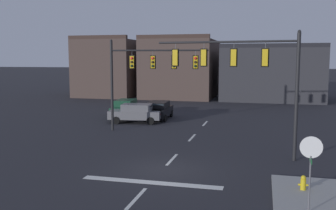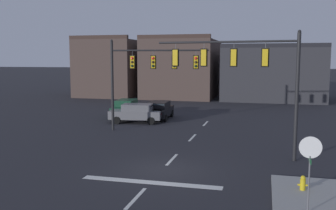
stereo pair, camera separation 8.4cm
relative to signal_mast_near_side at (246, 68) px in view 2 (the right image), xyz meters
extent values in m
plane|color=#232328|center=(-3.76, -3.65, -4.93)|extent=(400.00, 400.00, 0.00)
cube|color=silver|center=(-3.76, -5.65, -4.92)|extent=(6.40, 0.50, 0.01)
cube|color=silver|center=(-3.76, -7.65, -4.92)|extent=(0.16, 2.40, 0.01)
cube|color=silver|center=(-3.76, -1.65, -4.92)|extent=(0.16, 2.40, 0.01)
cube|color=silver|center=(-3.76, 4.35, -4.92)|extent=(0.16, 2.40, 0.01)
cube|color=silver|center=(-3.76, 10.35, -4.92)|extent=(0.16, 2.40, 0.01)
cylinder|color=black|center=(2.68, -0.25, -1.52)|extent=(0.20, 0.20, 6.81)
cylinder|color=black|center=(-1.18, 0.09, 1.45)|extent=(7.73, 0.80, 0.12)
sphere|color=black|center=(2.68, -0.25, 1.93)|extent=(0.18, 0.18, 0.18)
cylinder|color=#56565B|center=(1.01, -0.10, 1.22)|extent=(0.03, 0.03, 0.35)
cube|color=gold|center=(1.01, -0.10, 0.59)|extent=(0.32, 0.27, 0.90)
sphere|color=red|center=(1.02, 0.03, 0.87)|extent=(0.20, 0.20, 0.20)
sphere|color=#2D2314|center=(1.02, 0.03, 0.59)|extent=(0.20, 0.20, 0.20)
sphere|color=black|center=(1.02, 0.03, 0.31)|extent=(0.20, 0.20, 0.20)
cube|color=black|center=(1.00, -0.12, 0.59)|extent=(0.42, 0.07, 1.02)
cylinder|color=#56565B|center=(-0.67, 0.04, 1.22)|extent=(0.03, 0.03, 0.35)
cube|color=gold|center=(-0.67, 0.04, 0.59)|extent=(0.32, 0.27, 0.90)
sphere|color=red|center=(-0.66, 0.17, 0.87)|extent=(0.20, 0.20, 0.20)
sphere|color=#2D2314|center=(-0.66, 0.17, 0.59)|extent=(0.20, 0.20, 0.20)
sphere|color=black|center=(-0.66, 0.17, 0.31)|extent=(0.20, 0.20, 0.20)
cube|color=black|center=(-0.67, 0.03, 0.59)|extent=(0.42, 0.07, 1.02)
cylinder|color=#56565B|center=(-2.35, 0.19, 1.22)|extent=(0.03, 0.03, 0.35)
cube|color=gold|center=(-2.35, 0.19, 0.59)|extent=(0.32, 0.27, 0.90)
sphere|color=red|center=(-2.34, 0.32, 0.87)|extent=(0.20, 0.20, 0.20)
sphere|color=#2D2314|center=(-2.34, 0.32, 0.59)|extent=(0.20, 0.20, 0.20)
sphere|color=black|center=(-2.34, 0.32, 0.31)|extent=(0.20, 0.20, 0.20)
cube|color=black|center=(-2.35, 0.17, 0.59)|extent=(0.42, 0.07, 1.02)
cylinder|color=#56565B|center=(-4.03, 0.34, 1.22)|extent=(0.03, 0.03, 0.35)
cube|color=gold|center=(-4.03, 0.34, 0.59)|extent=(0.32, 0.27, 0.90)
sphere|color=red|center=(-4.02, 0.47, 0.87)|extent=(0.20, 0.20, 0.20)
sphere|color=#2D2314|center=(-4.02, 0.47, 0.59)|extent=(0.20, 0.20, 0.20)
sphere|color=black|center=(-4.02, 0.47, 0.31)|extent=(0.20, 0.20, 0.20)
cube|color=black|center=(-4.03, 0.32, 0.59)|extent=(0.42, 0.07, 1.02)
cylinder|color=black|center=(-10.17, 5.59, -1.56)|extent=(0.20, 0.20, 6.74)
cylinder|color=black|center=(-6.57, 6.02, 1.13)|extent=(7.21, 0.99, 0.12)
sphere|color=black|center=(-10.17, 5.59, 1.87)|extent=(0.18, 0.18, 0.18)
cylinder|color=#56565B|center=(-8.60, 5.78, 0.90)|extent=(0.03, 0.03, 0.35)
cube|color=gold|center=(-8.60, 5.78, 0.27)|extent=(0.33, 0.27, 0.90)
sphere|color=red|center=(-8.59, 5.65, 0.55)|extent=(0.20, 0.20, 0.20)
sphere|color=#2D2314|center=(-8.59, 5.65, 0.27)|extent=(0.20, 0.20, 0.20)
sphere|color=black|center=(-8.59, 5.65, -0.01)|extent=(0.20, 0.20, 0.20)
cube|color=black|center=(-8.61, 5.80, 0.27)|extent=(0.42, 0.08, 1.02)
cylinder|color=#56565B|center=(-7.04, 5.97, 0.90)|extent=(0.03, 0.03, 0.35)
cube|color=gold|center=(-7.04, 5.97, 0.27)|extent=(0.33, 0.27, 0.90)
sphere|color=red|center=(-7.02, 5.84, 0.55)|extent=(0.20, 0.20, 0.20)
sphere|color=#2D2314|center=(-7.02, 5.84, 0.27)|extent=(0.20, 0.20, 0.20)
sphere|color=black|center=(-7.02, 5.84, -0.01)|extent=(0.20, 0.20, 0.20)
cube|color=black|center=(-7.04, 5.99, 0.27)|extent=(0.42, 0.08, 1.02)
cylinder|color=#56565B|center=(-5.48, 6.16, 0.90)|extent=(0.03, 0.03, 0.35)
cube|color=gold|center=(-5.48, 6.16, 0.27)|extent=(0.33, 0.27, 0.90)
sphere|color=red|center=(-5.46, 6.03, 0.55)|extent=(0.20, 0.20, 0.20)
sphere|color=#2D2314|center=(-5.46, 6.03, 0.27)|extent=(0.20, 0.20, 0.20)
sphere|color=black|center=(-5.46, 6.03, -0.01)|extent=(0.20, 0.20, 0.20)
cube|color=black|center=(-5.48, 6.18, 0.27)|extent=(0.42, 0.08, 1.02)
cylinder|color=#56565B|center=(-3.91, 6.35, 0.90)|extent=(0.03, 0.03, 0.35)
cube|color=gold|center=(-3.91, 6.35, 0.27)|extent=(0.33, 0.27, 0.90)
sphere|color=red|center=(-3.90, 6.22, 0.55)|extent=(0.20, 0.20, 0.20)
sphere|color=#2D2314|center=(-3.90, 6.22, 0.27)|extent=(0.20, 0.20, 0.20)
sphere|color=black|center=(-3.90, 6.22, -0.01)|extent=(0.20, 0.20, 0.20)
cube|color=black|center=(-3.91, 6.37, 0.27)|extent=(0.42, 0.08, 1.02)
cylinder|color=#56565B|center=(2.62, -7.80, -3.85)|extent=(0.06, 0.06, 2.15)
cylinder|color=white|center=(2.62, -7.80, -2.48)|extent=(0.76, 0.03, 0.76)
cylinder|color=#B21414|center=(2.62, -7.78, -2.48)|extent=(0.68, 0.03, 0.68)
cube|color=#19592D|center=(2.62, -7.80, -2.93)|extent=(0.02, 0.64, 0.16)
cube|color=black|center=(-8.19, 11.77, -4.23)|extent=(1.98, 4.47, 0.70)
cube|color=black|center=(-8.19, 11.62, -3.60)|extent=(1.70, 2.53, 0.56)
cube|color=#2D3842|center=(-8.22, 12.39, -3.62)|extent=(1.53, 0.31, 0.47)
cube|color=#2D3842|center=(-8.14, 10.45, -3.62)|extent=(1.53, 0.28, 0.46)
cylinder|color=black|center=(-9.10, 13.19, -4.61)|extent=(0.25, 0.65, 0.64)
cylinder|color=black|center=(-7.40, 13.26, -4.61)|extent=(0.25, 0.65, 0.64)
cylinder|color=black|center=(-8.98, 10.29, -4.61)|extent=(0.25, 0.65, 0.64)
cylinder|color=black|center=(-7.28, 10.36, -4.61)|extent=(0.25, 0.65, 0.64)
sphere|color=silver|center=(-8.86, 13.93, -4.18)|extent=(0.16, 0.16, 0.16)
sphere|color=silver|center=(-7.71, 13.98, -4.18)|extent=(0.16, 0.16, 0.16)
cube|color=maroon|center=(-8.10, 9.60, -4.15)|extent=(1.37, 0.10, 0.12)
cube|color=#143D28|center=(-11.60, 12.25, -4.23)|extent=(2.13, 4.52, 0.70)
cube|color=#143D28|center=(-11.62, 12.40, -3.60)|extent=(1.78, 2.58, 0.56)
cube|color=#2D3842|center=(-11.56, 11.63, -3.62)|extent=(1.53, 0.36, 0.47)
cube|color=#2D3842|center=(-11.71, 13.56, -3.62)|extent=(1.53, 0.33, 0.46)
cylinder|color=black|center=(-10.65, 10.86, -4.61)|extent=(0.27, 0.65, 0.64)
cylinder|color=black|center=(-12.34, 10.73, -4.61)|extent=(0.27, 0.65, 0.64)
cylinder|color=black|center=(-10.87, 13.76, -4.61)|extent=(0.27, 0.65, 0.64)
cylinder|color=black|center=(-12.56, 13.63, -4.61)|extent=(0.27, 0.65, 0.64)
sphere|color=silver|center=(-10.86, 10.12, -4.18)|extent=(0.16, 0.16, 0.16)
sphere|color=silver|center=(-12.01, 10.03, -4.18)|extent=(0.16, 0.16, 0.16)
cube|color=maroon|center=(-11.77, 14.42, -4.15)|extent=(1.37, 0.14, 0.12)
cube|color=slate|center=(-9.63, 9.30, -4.23)|extent=(4.60, 2.37, 0.70)
cube|color=slate|center=(-9.48, 9.32, -3.60)|extent=(2.66, 1.92, 0.56)
cube|color=#2D3842|center=(-10.24, 9.22, -3.62)|extent=(0.45, 1.54, 0.47)
cube|color=#2D3842|center=(-8.32, 9.48, -3.62)|extent=(0.42, 1.54, 0.46)
cylinder|color=black|center=(-10.95, 8.27, -4.61)|extent=(0.66, 0.30, 0.64)
cylinder|color=black|center=(-11.18, 9.95, -4.61)|extent=(0.66, 0.30, 0.64)
cylinder|color=black|center=(-8.07, 8.66, -4.61)|extent=(0.66, 0.30, 0.64)
cylinder|color=black|center=(-8.30, 10.34, -4.61)|extent=(0.66, 0.30, 0.64)
sphere|color=silver|center=(-11.71, 8.44, -4.18)|extent=(0.16, 0.16, 0.16)
sphere|color=silver|center=(-11.86, 9.58, -4.18)|extent=(0.16, 0.16, 0.16)
cube|color=maroon|center=(-7.46, 9.60, -4.15)|extent=(0.22, 1.36, 0.12)
cylinder|color=gold|center=(2.66, -5.45, -4.60)|extent=(0.22, 0.22, 0.55)
cylinder|color=gold|center=(2.66, -5.45, -4.88)|extent=(0.30, 0.30, 0.10)
sphere|color=gold|center=(2.66, -5.45, -4.28)|extent=(0.20, 0.20, 0.20)
cylinder|color=gold|center=(2.51, -5.45, -4.57)|extent=(0.10, 0.08, 0.08)
cylinder|color=gold|center=(2.81, -5.45, -4.57)|extent=(0.10, 0.08, 0.08)
cube|color=#473833|center=(-20.93, 32.28, -0.90)|extent=(8.37, 11.37, 8.06)
cube|color=#3A2B26|center=(-20.93, 26.90, 3.38)|extent=(8.37, 0.60, 0.50)
cube|color=#473833|center=(-10.54, 32.64, -0.92)|extent=(9.60, 12.09, 8.01)
cube|color=#3A2B26|center=(-10.54, 26.90, 3.33)|extent=(9.60, 0.60, 0.50)
cube|color=#2D2D33|center=(1.91, 32.18, -1.54)|extent=(12.83, 11.15, 6.77)
cube|color=black|center=(1.91, 26.90, 2.10)|extent=(12.83, 0.60, 0.50)
camera|label=1|loc=(0.98, -21.45, 0.55)|focal=41.03mm
camera|label=2|loc=(1.06, -21.43, 0.55)|focal=41.03mm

